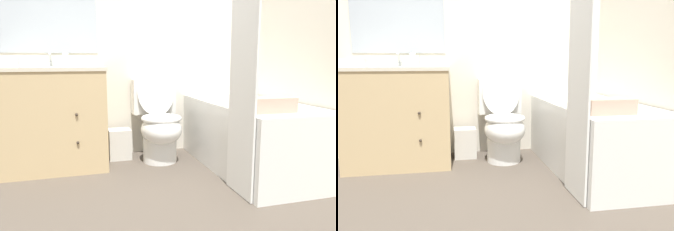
# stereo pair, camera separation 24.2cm
# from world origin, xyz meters

# --- Properties ---
(wall_back) EXTENTS (8.00, 0.06, 2.50)m
(wall_back) POSITION_xyz_m (-0.01, 1.68, 1.25)
(wall_back) COLOR silver
(wall_back) RESTS_ON ground_plane
(wall_right) EXTENTS (0.05, 2.66, 2.50)m
(wall_right) POSITION_xyz_m (1.26, 0.83, 1.25)
(wall_right) COLOR silver
(wall_right) RESTS_ON ground_plane
(vanity_cabinet) EXTENTS (0.91, 0.60, 0.88)m
(vanity_cabinet) POSITION_xyz_m (-0.78, 1.37, 0.45)
(vanity_cabinet) COLOR tan
(vanity_cabinet) RESTS_ON ground_plane
(sink_faucet) EXTENTS (0.14, 0.12, 0.12)m
(sink_faucet) POSITION_xyz_m (-0.78, 1.58, 0.92)
(sink_faucet) COLOR silver
(sink_faucet) RESTS_ON vanity_cabinet
(toilet) EXTENTS (0.41, 0.62, 0.83)m
(toilet) POSITION_xyz_m (0.16, 1.33, 0.35)
(toilet) COLOR white
(toilet) RESTS_ON ground_plane
(bathtub) EXTENTS (0.71, 1.49, 0.58)m
(bathtub) POSITION_xyz_m (0.87, 0.91, 0.29)
(bathtub) COLOR white
(bathtub) RESTS_ON ground_plane
(shower_curtain) EXTENTS (0.01, 0.35, 1.88)m
(shower_curtain) POSITION_xyz_m (0.50, 0.40, 0.94)
(shower_curtain) COLOR white
(shower_curtain) RESTS_ON ground_plane
(wastebasket) EXTENTS (0.21, 0.18, 0.29)m
(wastebasket) POSITION_xyz_m (-0.19, 1.48, 0.14)
(wastebasket) COLOR silver
(wastebasket) RESTS_ON ground_plane
(tissue_box) EXTENTS (0.12, 0.12, 0.12)m
(tissue_box) POSITION_xyz_m (-0.65, 1.49, 0.93)
(tissue_box) COLOR silver
(tissue_box) RESTS_ON vanity_cabinet
(hand_towel_folded) EXTENTS (0.20, 0.14, 0.07)m
(hand_towel_folded) POSITION_xyz_m (-1.09, 1.21, 0.92)
(hand_towel_folded) COLOR white
(hand_towel_folded) RESTS_ON vanity_cabinet
(bath_towel_folded) EXTENTS (0.33, 0.20, 0.10)m
(bath_towel_folded) POSITION_xyz_m (0.73, 0.42, 0.63)
(bath_towel_folded) COLOR tan
(bath_towel_folded) RESTS_ON bathtub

